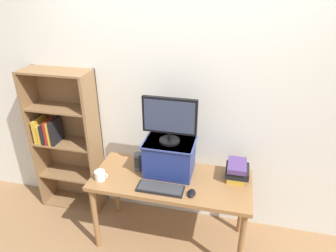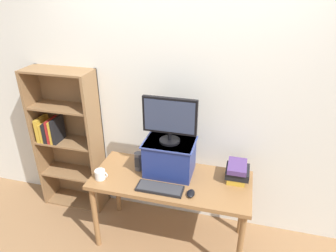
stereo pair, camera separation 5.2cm
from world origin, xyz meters
name	(u,v)px [view 1 (the left image)]	position (x,y,z in m)	size (l,w,h in m)	color
ground_plane	(171,238)	(0.00, 0.00, 0.00)	(12.00, 12.00, 0.00)	olive
back_wall	(182,99)	(0.00, 0.45, 1.30)	(7.00, 0.08, 2.60)	silver
desk	(171,186)	(0.00, 0.00, 0.63)	(1.40, 0.60, 0.71)	olive
bookshelf_unit	(65,140)	(-1.20, 0.29, 0.79)	(0.68, 0.28, 1.54)	olive
riser_box	(170,157)	(-0.04, 0.10, 0.88)	(0.45, 0.33, 0.32)	navy
computer_monitor	(170,119)	(-0.04, 0.09, 1.25)	(0.47, 0.18, 0.41)	black
keyboard	(160,188)	(-0.05, -0.17, 0.73)	(0.39, 0.15, 0.02)	black
computer_mouse	(192,193)	(0.21, -0.18, 0.73)	(0.06, 0.10, 0.04)	black
book_stack	(237,171)	(0.56, 0.14, 0.80)	(0.20, 0.23, 0.16)	gold
coffee_mug	(100,175)	(-0.60, -0.16, 0.76)	(0.12, 0.09, 0.08)	white
desk_speaker	(138,162)	(-0.32, 0.07, 0.80)	(0.08, 0.08, 0.17)	#4C4C51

